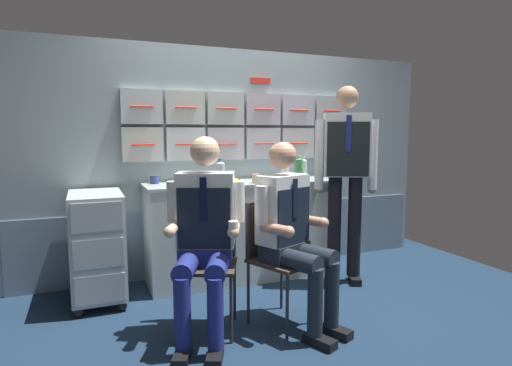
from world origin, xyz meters
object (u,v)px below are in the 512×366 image
folding_chair_left (208,250)px  folding_chair_right (274,247)px  crew_member_left (204,226)px  water_bottle_short (303,168)px  snack_banana (232,181)px  coffee_cup_white (256,178)px  crew_member_right (292,226)px  service_trolley (97,244)px  crew_member_standing (346,165)px

folding_chair_left → folding_chair_right: (0.46, -0.10, 0.00)m
folding_chair_left → crew_member_left: size_ratio=0.65×
water_bottle_short → snack_banana: size_ratio=1.30×
water_bottle_short → snack_banana: water_bottle_short is taller
coffee_cup_white → crew_member_right: bearing=-97.1°
crew_member_right → water_bottle_short: size_ratio=5.77×
folding_chair_left → water_bottle_short: 1.51m
crew_member_left → snack_banana: crew_member_left is taller
folding_chair_left → snack_banana: snack_banana is taller
crew_member_right → coffee_cup_white: size_ratio=16.16×
service_trolley → snack_banana: (1.16, 0.05, 0.45)m
snack_banana → crew_member_standing: bearing=-23.3°
service_trolley → folding_chair_right: bearing=-35.8°
folding_chair_right → crew_member_standing: crew_member_standing is taller
coffee_cup_white → folding_chair_left: bearing=-132.8°
crew_member_standing → coffee_cup_white: size_ratio=22.05×
water_bottle_short → coffee_cup_white: (-0.54, -0.11, -0.06)m
crew_member_right → folding_chair_left: bearing=155.0°
folding_chair_right → crew_member_standing: (0.92, 0.49, 0.53)m
service_trolley → snack_banana: 1.25m
folding_chair_left → coffee_cup_white: coffee_cup_white is taller
water_bottle_short → snack_banana: (-0.73, -0.02, -0.08)m
service_trolley → water_bottle_short: size_ratio=3.93×
crew_member_standing → coffee_cup_white: 0.81m
service_trolley → water_bottle_short: bearing=2.0°
crew_member_left → crew_member_standing: crew_member_standing is taller
crew_member_right → snack_banana: bearing=94.0°
crew_member_left → folding_chair_left: bearing=67.4°
folding_chair_right → water_bottle_short: size_ratio=3.88×
crew_member_standing → folding_chair_right: bearing=-152.2°
folding_chair_left → snack_banana: bearing=60.0°
crew_member_left → coffee_cup_white: size_ratio=16.64×
folding_chair_right → crew_member_standing: 1.17m
folding_chair_left → coffee_cup_white: bearing=47.2°
folding_chair_right → water_bottle_short: (0.72, 0.91, 0.47)m
crew_member_standing → snack_banana: crew_member_standing is taller
folding_chair_left → snack_banana: (0.46, 0.79, 0.39)m
service_trolley → crew_member_left: bearing=-54.1°
service_trolley → folding_chair_right: 1.44m
crew_member_left → crew_member_right: crew_member_left is taller
crew_member_standing → snack_banana: 1.02m
service_trolley → crew_member_standing: crew_member_standing is taller
snack_banana → folding_chair_right: bearing=-89.5°
service_trolley → folding_chair_right: (1.17, -0.84, 0.07)m
crew_member_left → snack_banana: (0.52, 0.94, 0.18)m
water_bottle_short → crew_member_left: bearing=-142.5°
crew_member_right → folding_chair_right: bearing=113.6°
crew_member_standing → crew_member_left: bearing=-159.7°
folding_chair_right → snack_banana: snack_banana is taller
crew_member_right → crew_member_standing: crew_member_standing is taller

